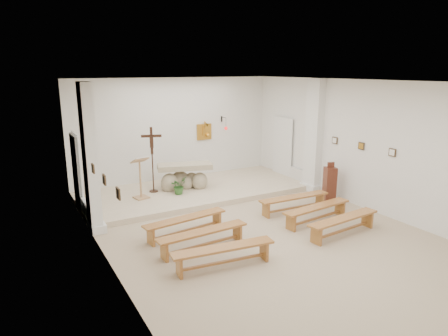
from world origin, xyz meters
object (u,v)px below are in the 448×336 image
bench_left_front (186,222)px  donation_pedestal (330,184)px  bench_right_front (294,200)px  bench_left_second (203,235)px  bench_right_second (317,210)px  lectern (141,178)px  crucifix_stand (152,155)px  bench_right_third (343,222)px  bench_left_third (223,252)px  altar (184,178)px

bench_left_front → donation_pedestal: bearing=-4.3°
bench_right_front → bench_left_second: size_ratio=1.00×
bench_left_second → bench_right_second: same height
lectern → crucifix_stand: 0.86m
bench_right_second → bench_right_third: same height
bench_left_second → bench_right_third: same height
lectern → bench_left_third: 4.52m
crucifix_stand → bench_right_second: crucifix_stand is taller
altar → bench_right_front: altar is taller
bench_right_front → altar: bearing=124.6°
bench_right_front → bench_left_second: (-3.20, -0.90, 0.00)m
lectern → bench_right_third: 5.64m
lectern → bench_right_third: size_ratio=0.59×
bench_left_third → bench_left_front: bearing=96.9°
lectern → donation_pedestal: 5.47m
bench_right_second → crucifix_stand: bearing=119.7°
lectern → crucifix_stand: crucifix_stand is taller
crucifix_stand → donation_pedestal: bearing=-13.5°
bench_left_second → bench_left_third: size_ratio=1.00×
crucifix_stand → bench_right_third: (2.85, -4.93, -0.96)m
bench_right_second → bench_right_third: 0.90m
bench_left_second → bench_left_third: bearing=-92.9°
donation_pedestal → bench_right_front: bearing=-151.4°
crucifix_stand → bench_left_front: crucifix_stand is taller
donation_pedestal → bench_left_front: (-4.70, -0.24, -0.18)m
bench_left_third → crucifix_stand: bearing=92.9°
bench_left_front → bench_left_third: same height
altar → bench_left_second: altar is taller
bench_right_front → bench_right_second: 0.90m
bench_left_third → bench_right_third: same height
bench_left_front → bench_left_second: size_ratio=1.01×
crucifix_stand → bench_right_front: 4.35m
bench_right_front → bench_left_second: bearing=-161.8°
bench_left_third → bench_left_second: bearing=96.9°
altar → donation_pedestal: donation_pedestal is taller
bench_right_front → bench_right_third: bearing=-87.4°
donation_pedestal → bench_right_front: size_ratio=0.56×
bench_left_second → bench_right_second: (3.20, 0.00, 0.00)m
donation_pedestal → crucifix_stand: bearing=165.9°
lectern → bench_left_front: size_ratio=0.59×
altar → bench_left_front: altar is taller
lectern → altar: bearing=0.1°
bench_right_second → bench_left_third: same height
donation_pedestal → bench_right_second: (-1.50, -1.13, -0.18)m
bench_left_second → bench_right_third: 3.32m
lectern → bench_left_second: 3.63m
bench_left_front → bench_left_third: (0.00, -1.79, 0.00)m
donation_pedestal → bench_left_second: donation_pedestal is taller
crucifix_stand → bench_left_second: crucifix_stand is taller
bench_left_third → bench_right_third: bearing=6.9°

